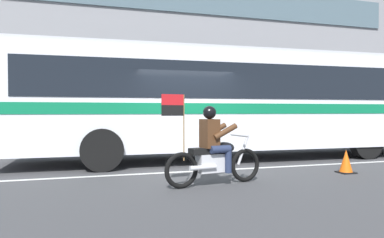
% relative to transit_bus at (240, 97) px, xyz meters
% --- Properties ---
extents(ground_plane, '(60.00, 60.00, 0.00)m').
position_rel_transit_bus_xyz_m(ground_plane, '(-2.01, -1.19, -1.88)').
color(ground_plane, '#3D3D3F').
extents(sidewalk_curb, '(28.00, 3.80, 0.15)m').
position_rel_transit_bus_xyz_m(sidewalk_curb, '(-2.01, 3.91, -1.81)').
color(sidewalk_curb, '#B7B2A8').
rests_on(sidewalk_curb, ground_plane).
extents(lane_center_stripe, '(26.60, 0.14, 0.01)m').
position_rel_transit_bus_xyz_m(lane_center_stripe, '(-2.01, -1.79, -1.88)').
color(lane_center_stripe, silver).
rests_on(lane_center_stripe, ground_plane).
extents(office_building_facade, '(28.00, 0.89, 9.55)m').
position_rel_transit_bus_xyz_m(office_building_facade, '(-2.01, 6.19, 2.90)').
color(office_building_facade, gray).
rests_on(office_building_facade, ground_plane).
extents(transit_bus, '(13.46, 2.93, 3.22)m').
position_rel_transit_bus_xyz_m(transit_bus, '(0.00, 0.00, 0.00)').
color(transit_bus, silver).
rests_on(transit_bus, ground_plane).
extents(motorcycle_with_rider, '(2.17, 0.72, 1.78)m').
position_rel_transit_bus_xyz_m(motorcycle_with_rider, '(-2.11, -3.43, -1.22)').
color(motorcycle_with_rider, black).
rests_on(motorcycle_with_rider, ground_plane).
extents(traffic_cone, '(0.36, 0.36, 0.55)m').
position_rel_transit_bus_xyz_m(traffic_cone, '(1.36, -3.05, -1.63)').
color(traffic_cone, '#EA590F').
rests_on(traffic_cone, ground_plane).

